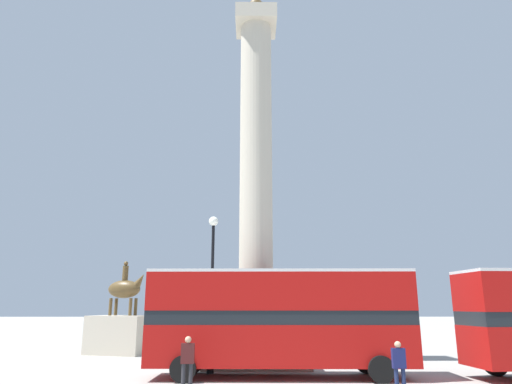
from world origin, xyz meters
TOP-DOWN VIEW (x-y plane):
  - ground_plane at (0.00, 0.00)m, footprint 200.00×200.00m
  - monument_column at (0.00, 0.00)m, footprint 5.04×5.04m
  - bus_b at (0.95, -4.28)m, footprint 10.78×3.02m
  - equestrian_statue at (-8.16, 5.20)m, footprint 4.19×3.51m
  - street_lamp at (-2.01, -2.98)m, footprint 0.44×0.44m
  - pedestrian_near_lamp at (-2.48, -6.97)m, footprint 0.48×0.23m
  - pedestrian_by_plinth at (4.68, -7.88)m, footprint 0.45×0.22m

SIDE VIEW (x-z plane):
  - ground_plane at x=0.00m, z-range 0.00..0.00m
  - pedestrian_by_plinth at x=4.68m, z-range 0.10..1.77m
  - pedestrian_near_lamp at x=-2.48m, z-range 0.12..1.91m
  - equestrian_statue at x=-8.16m, z-range -1.28..4.28m
  - bus_b at x=0.95m, z-range 0.23..4.51m
  - street_lamp at x=-2.01m, z-range 0.47..7.35m
  - monument_column at x=0.00m, z-range -3.29..17.46m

